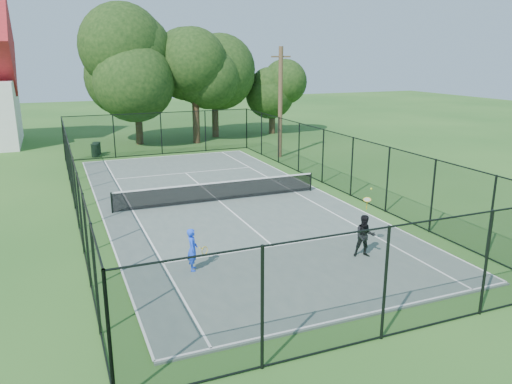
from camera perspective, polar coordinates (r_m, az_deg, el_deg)
name	(u,v)px	position (r m, az deg, el deg)	size (l,w,h in m)	color
ground	(219,202)	(24.19, -4.24, -1.16)	(120.00, 120.00, 0.00)	#25561D
tennis_court	(219,202)	(24.18, -4.24, -1.09)	(11.00, 24.00, 0.06)	#4F5D57
tennis_net	(219,191)	(24.03, -4.27, 0.16)	(10.08, 0.08, 0.95)	black
fence	(218,172)	(23.80, -4.31, 2.30)	(13.10, 26.10, 3.00)	black
tree_near_left	(136,70)	(40.46, -13.60, 13.41)	(7.18, 7.18, 9.37)	#332114
tree_near_mid	(195,82)	(40.26, -7.00, 12.42)	(6.04, 6.04, 7.89)	#332114
tree_near_right	(214,73)	(43.20, -4.79, 13.36)	(6.13, 6.13, 8.46)	#332114
tree_far_right	(272,93)	(45.20, 1.88, 11.23)	(4.39, 4.39, 5.81)	#332114
trash_bin_left	(95,150)	(36.57, -17.91, 4.55)	(0.58, 0.58, 0.91)	black
trash_bin_right	(97,148)	(37.43, -17.73, 4.79)	(0.58, 0.58, 0.89)	black
utility_pole	(280,102)	(34.44, 2.80, 10.22)	(1.40, 0.30, 7.43)	#4C3823
player_blue	(193,249)	(16.44, -7.26, -6.53)	(0.82, 0.59, 1.42)	blue
player_black	(365,236)	(17.76, 12.34, -4.93)	(1.06, 1.05, 2.28)	black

